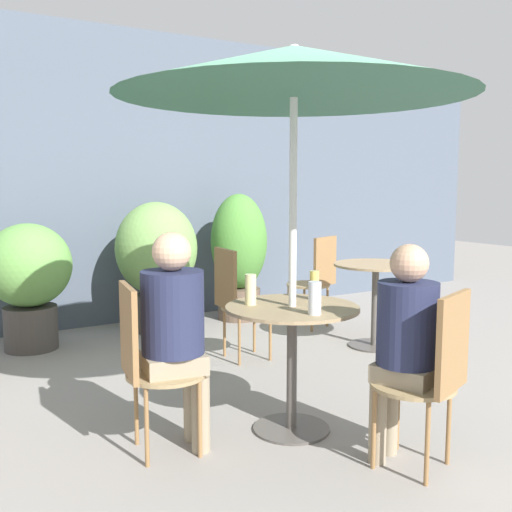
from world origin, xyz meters
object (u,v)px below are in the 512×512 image
at_px(beer_glass_0, 315,298).
at_px(potted_plant_0, 29,276).
at_px(bistro_chair_1, 433,368).
at_px(umbrella, 294,72).
at_px(seated_person_0, 175,322).
at_px(cafe_table_near, 292,338).
at_px(beer_glass_2, 251,290).
at_px(cafe_table_far, 375,286).
at_px(beer_glass_1, 314,285).
at_px(bistro_chair_2, 236,295).
at_px(bistro_chair_0, 147,356).
at_px(bistro_chair_5, 317,275).
at_px(seated_person_1, 405,334).
at_px(potted_plant_2, 239,251).
at_px(potted_plant_1, 157,255).

height_order(beer_glass_0, potted_plant_0, potted_plant_0).
distance_m(bistro_chair_1, umbrella, 1.74).
distance_m(seated_person_0, potted_plant_0, 2.52).
bearing_deg(cafe_table_near, beer_glass_0, -95.68).
distance_m(bistro_chair_1, potted_plant_0, 3.64).
bearing_deg(beer_glass_2, cafe_table_far, 26.91).
xyz_separation_m(beer_glass_1, potted_plant_0, (-1.18, 2.53, -0.18)).
xyz_separation_m(beer_glass_2, umbrella, (0.18, -0.16, 1.22)).
distance_m(cafe_table_far, potted_plant_0, 3.03).
height_order(bistro_chair_2, beer_glass_0, bistro_chair_2).
distance_m(bistro_chair_0, bistro_chair_5, 3.04).
bearing_deg(beer_glass_2, seated_person_1, -62.41).
xyz_separation_m(seated_person_0, umbrella, (0.68, -0.12, 1.35)).
distance_m(potted_plant_2, umbrella, 3.23).
relative_size(bistro_chair_5, beer_glass_2, 5.17).
xyz_separation_m(potted_plant_0, potted_plant_1, (1.19, 0.01, 0.10)).
relative_size(cafe_table_near, potted_plant_2, 0.58).
height_order(seated_person_0, potted_plant_2, potted_plant_2).
bearing_deg(umbrella, bistro_chair_0, 170.40).
relative_size(seated_person_1, beer_glass_0, 6.41).
bearing_deg(umbrella, beer_glass_1, 21.96).
xyz_separation_m(bistro_chair_0, potted_plant_2, (2.03, 2.55, 0.18)).
distance_m(bistro_chair_2, potted_plant_1, 1.27).
distance_m(bistro_chair_1, potted_plant_1, 3.43).
bearing_deg(umbrella, bistro_chair_2, 73.37).
relative_size(bistro_chair_0, potted_plant_2, 0.69).
bearing_deg(umbrella, seated_person_1, -69.60).
xyz_separation_m(bistro_chair_1, bistro_chair_5, (1.34, 2.70, 0.00)).
relative_size(bistro_chair_1, potted_plant_2, 0.69).
bearing_deg(bistro_chair_0, beer_glass_0, -105.75).
relative_size(bistro_chair_0, bistro_chair_2, 1.00).
distance_m(beer_glass_0, potted_plant_2, 3.18).
relative_size(beer_glass_0, beer_glass_2, 1.00).
relative_size(beer_glass_1, beer_glass_2, 0.99).
bearing_deg(bistro_chair_5, seated_person_0, 18.00).
bearing_deg(beer_glass_0, bistro_chair_0, 154.65).
relative_size(seated_person_0, potted_plant_2, 0.90).
xyz_separation_m(seated_person_0, potted_plant_0, (-0.27, 2.50, -0.06)).
distance_m(potted_plant_1, potted_plant_2, 0.96).
bearing_deg(beer_glass_0, potted_plant_0, 107.96).
distance_m(bistro_chair_1, bistro_chair_5, 3.02).
xyz_separation_m(cafe_table_near, potted_plant_2, (1.19, 2.69, 0.17)).
height_order(cafe_table_far, umbrella, umbrella).
bearing_deg(potted_plant_1, potted_plant_2, 3.41).
height_order(cafe_table_far, beer_glass_2, beer_glass_2).
bearing_deg(bistro_chair_0, seated_person_0, -90.00).
bearing_deg(bistro_chair_5, beer_glass_0, 32.63).
height_order(potted_plant_0, potted_plant_2, potted_plant_2).
distance_m(bistro_chair_5, seated_person_0, 2.94).
bearing_deg(bistro_chair_2, seated_person_1, 178.96).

